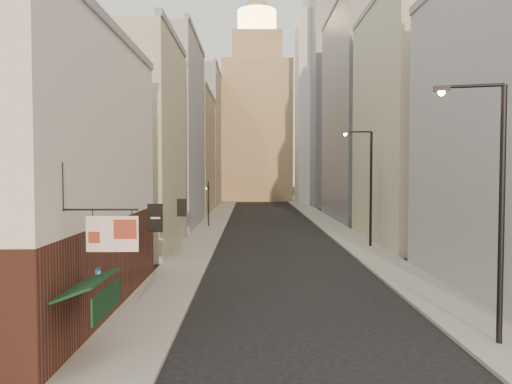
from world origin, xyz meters
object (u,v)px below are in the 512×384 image
Objects in this scene: streetlamp_near at (494,198)px; traffic_light_left at (208,194)px; clock_tower at (257,115)px; white_tower at (319,101)px; streetlamp_mid at (368,181)px.

streetlamp_near is 1.81× the size of traffic_light_left.
clock_tower is 1.08× the size of white_tower.
streetlamp_near is at bearing 126.19° from traffic_light_left.
white_tower is 8.30× the size of traffic_light_left.
streetlamp_near is at bearing -88.86° from streetlamp_mid.
clock_tower reaches higher than white_tower.
clock_tower is 66.85m from streetlamp_mid.
streetlamp_mid is (7.95, -65.21, -12.38)m from clock_tower.
clock_tower is 4.96× the size of streetlamp_near.
streetlamp_mid is (-3.05, -51.21, -13.35)m from white_tower.
streetlamp_mid is at bearing 102.47° from streetlamp_near.
streetlamp_near is 0.98× the size of streetlamp_mid.
clock_tower is at bearing 100.32° from streetlamp_mid.
traffic_light_left is (-13.75, 14.18, -1.63)m from streetlamp_mid.
streetlamp_mid is at bearing -83.05° from clock_tower.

